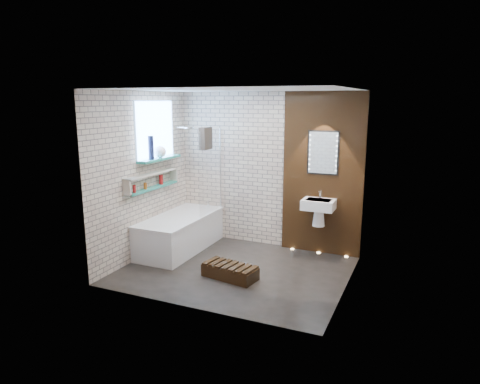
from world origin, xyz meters
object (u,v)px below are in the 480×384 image
at_px(led_mirror, 323,153).
at_px(walnut_step, 230,272).
at_px(bathtub, 180,233).
at_px(washbasin, 319,208).
at_px(bath_screen, 210,172).

distance_m(led_mirror, walnut_step, 2.37).
height_order(bathtub, led_mirror, led_mirror).
relative_size(bathtub, walnut_step, 2.25).
relative_size(bathtub, led_mirror, 2.49).
height_order(washbasin, walnut_step, washbasin).
xyz_separation_m(washbasin, led_mirror, (0.00, 0.16, 0.86)).
distance_m(bath_screen, walnut_step, 1.92).
distance_m(bath_screen, washbasin, 1.89).
xyz_separation_m(bathtub, washbasin, (2.17, 0.62, 0.50)).
bearing_deg(bath_screen, led_mirror, 10.66).
bearing_deg(bathtub, walnut_step, -30.59).
bearing_deg(washbasin, led_mirror, 90.00).
relative_size(washbasin, led_mirror, 0.83).
height_order(bath_screen, walnut_step, bath_screen).
xyz_separation_m(bathtub, led_mirror, (2.17, 0.78, 1.36)).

